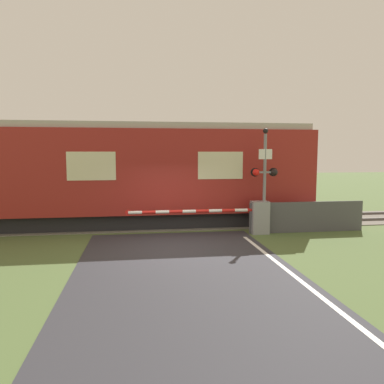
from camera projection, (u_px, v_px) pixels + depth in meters
The scene contains 6 objects.
ground_plane at pixel (176, 248), 11.26m from camera, with size 80.00×80.00×0.00m, color #4C6033.
track_bed at pixel (166, 223), 15.12m from camera, with size 36.00×3.20×0.13m.
train at pixel (96, 174), 14.53m from camera, with size 16.66×3.12×3.95m.
crossing_barrier at pixel (250, 216), 13.12m from camera, with size 4.97×0.44×1.15m.
signal_post at pixel (265, 174), 13.06m from camera, with size 0.97×0.26×3.69m.
roadside_fence at pixel (307, 217), 13.43m from camera, with size 4.27×0.06×1.10m.
Camera 1 is at (-1.11, -10.98, 2.84)m, focal length 35.00 mm.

